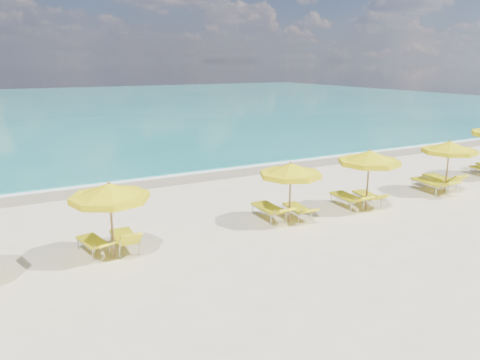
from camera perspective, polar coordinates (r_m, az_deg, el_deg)
name	(u,v)px	position (r m, az deg, el deg)	size (l,w,h in m)	color
ground_plane	(262,225)	(15.49, 2.66, -5.51)	(120.00, 120.00, 0.00)	beige
ocean	(56,106)	(61.15, -21.49, 8.39)	(120.00, 80.00, 0.30)	#147470
wet_sand_band	(180,177)	(21.89, -7.38, 0.31)	(120.00, 2.60, 0.01)	tan
foam_line	(173,174)	(22.62, -8.12, 0.74)	(120.00, 1.20, 0.03)	white
whitecap_near	(22,154)	(29.96, -25.04, 2.86)	(14.00, 0.36, 0.05)	white
whitecap_far	(196,125)	(39.99, -5.34, 6.69)	(18.00, 0.30, 0.05)	white
umbrella_2	(110,193)	(12.88, -15.62, -1.51)	(2.41, 2.41, 2.17)	#98704C
umbrella_3	(291,171)	(15.36, 6.19, 1.16)	(2.09, 2.09, 2.08)	#98704C
umbrella_4	(369,158)	(17.21, 15.49, 2.60)	(2.48, 2.48, 2.24)	#98704C
umbrella_5	(449,148)	(20.65, 24.18, 3.62)	(2.44, 2.44, 2.19)	#98704C
lounger_2_left	(94,246)	(13.88, -17.37, -7.74)	(0.85, 1.74, 0.61)	#A5A8AD
lounger_2_right	(125,242)	(13.87, -13.85, -7.37)	(0.68, 1.78, 0.84)	#A5A8AD
lounger_3_left	(270,213)	(15.98, 3.62, -4.02)	(0.69, 1.98, 0.73)	#A5A8AD
lounger_3_right	(298,212)	(16.27, 7.05, -3.89)	(0.74, 1.75, 0.62)	#A5A8AD
lounger_4_left	(348,201)	(17.75, 12.99, -2.53)	(0.73, 1.93, 0.71)	#A5A8AD
lounger_4_right	(367,199)	(18.26, 15.28, -2.25)	(0.90, 1.80, 0.67)	#A5A8AD
lounger_5_left	(430,186)	(20.78, 22.20, -0.72)	(0.89, 2.15, 0.77)	#A5A8AD
lounger_5_right	(440,182)	(21.65, 23.25, -0.25)	(1.00, 2.09, 0.85)	#A5A8AD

